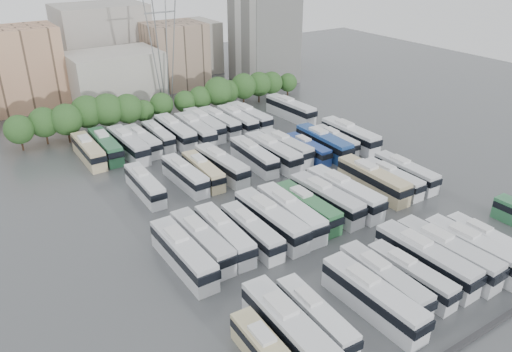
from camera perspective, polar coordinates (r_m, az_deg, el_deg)
ground at (r=75.51m, az=4.18°, el=-2.57°), size 220.00×220.00×0.00m
parapet at (r=57.61m, az=25.10°, el=-15.36°), size 56.00×0.50×0.50m
tree_line at (r=106.88m, az=-10.48°, el=8.34°), size 65.89×7.99×8.11m
city_buildings at (r=131.65m, az=-18.17°, el=12.39°), size 102.00×35.00×20.00m
apartment_tower at (r=135.28m, az=0.97°, el=16.19°), size 14.00×14.00×26.00m
electricity_pylon at (r=112.28m, az=-10.83°, el=16.66°), size 9.00×6.91×33.83m
bus_r0_s1 at (r=49.59m, az=3.95°, el=-17.22°), size 3.36×13.76×4.29m
bus_r0_s2 at (r=51.87m, az=6.84°, el=-15.64°), size 2.93×11.22×3.49m
bus_r0_s4 at (r=54.65m, az=13.20°, el=-13.32°), size 3.09×13.08×4.09m
bus_r0_s5 at (r=57.39m, az=14.38°, el=-11.47°), size 2.98×12.25×3.82m
bus_r0_s6 at (r=59.23m, az=17.23°, el=-10.74°), size 2.86×11.36×3.54m
bus_r0_s7 at (r=61.85m, az=18.80°, el=-8.92°), size 3.28×13.37×4.17m
bus_r0_s8 at (r=63.73m, az=20.98°, el=-8.17°), size 3.46×13.47×4.19m
bus_r0_s9 at (r=65.68m, az=23.61°, el=-7.70°), size 3.38×12.91×4.02m
bus_r0_s10 at (r=68.51m, az=24.90°, el=-6.79°), size 2.49×10.99×3.44m
bus_r1_s0 at (r=60.18m, az=-8.34°, el=-8.74°), size 2.91×13.05×4.09m
bus_r1_s1 at (r=62.26m, az=-6.21°, el=-7.37°), size 2.87×12.58×3.94m
bus_r1_s2 at (r=63.36m, az=-3.66°, el=-6.66°), size 3.17×12.34×3.84m
bus_r1_s3 at (r=64.00m, az=-0.50°, el=-6.31°), size 2.73×11.83×3.70m
bus_r1_s4 at (r=65.98m, az=1.69°, el=-4.98°), size 3.22×13.49×4.21m
bus_r1_s5 at (r=67.72m, az=3.98°, el=-4.21°), size 3.32×13.22×4.12m
bus_r1_s6 at (r=69.64m, az=5.89°, el=-3.53°), size 2.67×12.12×3.80m
bus_r1_s7 at (r=71.75m, az=8.00°, el=-2.57°), size 3.39×13.19×4.11m
bus_r1_s8 at (r=73.61m, az=10.06°, el=-1.87°), size 3.48×13.79×4.29m
bus_r1_s10 at (r=78.45m, az=13.21°, el=-0.40°), size 3.07×13.37×4.18m
bus_r1_s11 at (r=80.33m, az=15.25°, el=-0.25°), size 2.48×11.28×3.54m
bus_r1_s12 at (r=82.86m, az=16.73°, el=0.44°), size 2.78×11.87×3.71m
bus_r2_s1 at (r=77.33m, az=-12.59°, el=-0.96°), size 2.78×11.61×3.63m
bus_r2_s3 at (r=79.20m, az=-8.13°, el=0.13°), size 2.86×11.87×3.71m
bus_r2_s4 at (r=80.38m, az=-6.08°, el=0.62°), size 2.97×11.56×3.60m
bus_r2_s5 at (r=81.76m, az=-3.97°, el=1.32°), size 3.44×12.95×4.03m
bus_r2_s7 at (r=84.91m, az=-0.25°, el=2.31°), size 3.29×12.52×3.89m
bus_r2_s8 at (r=86.10m, az=1.92°, el=2.75°), size 3.03×13.44×4.21m
bus_r2_s9 at (r=88.68m, az=3.37°, el=3.35°), size 3.36×12.78×3.97m
bus_r2_s10 at (r=88.95m, az=5.92°, el=3.13°), size 2.45×10.85×3.40m
bus_r2_s11 at (r=90.79m, az=7.73°, el=3.77°), size 3.26×13.38×4.17m
bus_r2_s12 at (r=93.10m, az=9.06°, el=4.03°), size 2.96×11.18×3.48m
bus_r2_s13 at (r=94.97m, az=10.68°, el=4.60°), size 3.21×13.65×4.27m
bus_r3_s0 at (r=91.83m, az=-18.60°, el=2.77°), size 2.77×12.45×3.90m
bus_r3_s1 at (r=92.96m, az=-16.82°, el=3.34°), size 3.04×12.72×3.97m
bus_r3_s2 at (r=92.18m, az=-14.39°, el=3.52°), size 3.39×13.44×4.19m
bus_r3_s3 at (r=93.98m, az=-12.85°, el=3.97°), size 3.16×11.85×3.68m
bus_r3_s4 at (r=96.09m, az=-11.09°, el=4.57°), size 2.55×11.11×3.48m
bus_r3_s5 at (r=96.40m, az=-9.21°, el=5.03°), size 3.08×13.55×4.24m
bus_r3_s6 at (r=96.63m, az=-6.99°, el=5.23°), size 3.45×13.64×4.25m
bus_r3_s7 at (r=99.59m, az=-5.95°, el=5.90°), size 3.06×13.28×4.15m
bus_r3_s8 at (r=100.92m, az=-4.21°, el=6.19°), size 3.03×12.67×3.96m
bus_r3_s9 at (r=101.68m, az=-2.17°, el=6.40°), size 3.08×12.78×3.99m
bus_r3_s10 at (r=103.39m, az=-0.77°, el=6.77°), size 3.20×12.99×4.05m
bus_r3_s13 at (r=108.17m, az=3.96°, el=7.66°), size 3.65×13.82×4.30m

